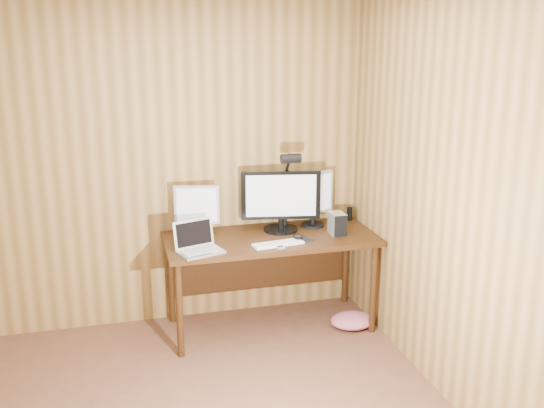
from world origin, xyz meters
name	(u,v)px	position (x,y,z in m)	size (l,w,h in m)	color
room_shell	(163,258)	(0.00, 0.00, 1.25)	(4.00, 4.00, 4.00)	brown
desk	(268,248)	(0.93, 1.70, 0.63)	(1.60, 0.70, 0.75)	#341C0B
monitor_center	(281,200)	(1.05, 1.75, 1.00)	(0.61, 0.27, 0.48)	black
monitor_left	(197,209)	(0.40, 1.81, 0.96)	(0.34, 0.16, 0.39)	black
monitor_right	(313,198)	(1.33, 1.80, 0.99)	(0.37, 0.18, 0.44)	black
laptop	(198,244)	(0.35, 1.44, 0.80)	(0.36, 0.32, 0.22)	silver
keyboard	(278,244)	(0.94, 1.43, 0.76)	(0.39, 0.17, 0.02)	white
mousepad	(298,240)	(1.11, 1.49, 0.75)	(0.19, 0.16, 0.00)	black
mouse	(298,237)	(1.11, 1.49, 0.77)	(0.07, 0.11, 0.04)	black
hard_drive	(337,224)	(1.44, 1.55, 0.83)	(0.11, 0.15, 0.17)	silver
phone	(279,246)	(0.93, 1.37, 0.76)	(0.06, 0.11, 0.01)	silver
speaker	(350,214)	(1.68, 1.88, 0.80)	(0.05, 0.05, 0.11)	black
desk_lamp	(288,179)	(1.10, 1.75, 1.16)	(0.15, 0.22, 0.66)	black
fabric_pile	(352,321)	(1.55, 1.45, 0.05)	(0.34, 0.28, 0.11)	#C55F72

